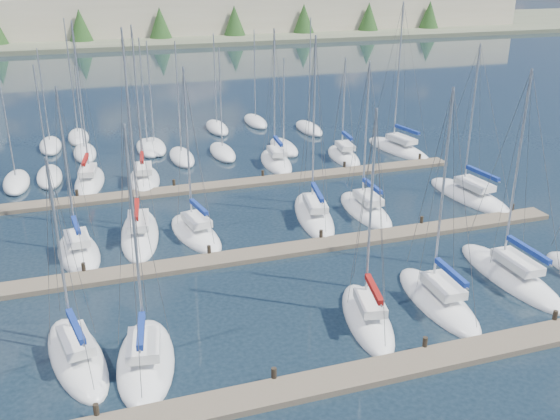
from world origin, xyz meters
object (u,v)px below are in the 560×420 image
object	(u,v)px
sailboat_q	(344,156)
sailboat_h	(79,252)
sailboat_o	(144,179)
sailboat_k	(314,215)
sailboat_m	(469,196)
sailboat_d	(367,318)
sailboat_e	(438,300)
sailboat_b	(77,357)
sailboat_j	(196,233)
sailboat_i	(140,233)
sailboat_p	(276,162)
sailboat_f	(510,276)
sailboat_c	(146,361)
sailboat_n	(90,181)
sailboat_r	(398,149)
sailboat_l	(365,210)

from	to	relation	value
sailboat_q	sailboat_h	distance (m)	29.55
sailboat_o	sailboat_k	world-z (taller)	sailboat_k
sailboat_m	sailboat_d	bearing A→B (deg)	-143.83
sailboat_h	sailboat_e	size ratio (longest dim) A/B	0.91
sailboat_k	sailboat_b	xyz separation A→B (m)	(-17.81, -13.38, -0.01)
sailboat_q	sailboat_j	bearing A→B (deg)	-135.96
sailboat_i	sailboat_h	bearing A→B (deg)	-149.45
sailboat_k	sailboat_i	size ratio (longest dim) A/B	0.94
sailboat_e	sailboat_p	bearing A→B (deg)	93.91
sailboat_m	sailboat_e	bearing A→B (deg)	-135.07
sailboat_f	sailboat_i	distance (m)	25.21
sailboat_i	sailboat_j	distance (m)	4.01
sailboat_d	sailboat_j	distance (m)	15.74
sailboat_q	sailboat_j	world-z (taller)	sailboat_j
sailboat_h	sailboat_j	world-z (taller)	sailboat_j
sailboat_c	sailboat_q	bearing A→B (deg)	59.68
sailboat_q	sailboat_e	size ratio (longest dim) A/B	0.80
sailboat_n	sailboat_c	bearing A→B (deg)	-78.81
sailboat_b	sailboat_k	bearing A→B (deg)	26.29
sailboat_f	sailboat_o	bearing A→B (deg)	127.17
sailboat_q	sailboat_h	size ratio (longest dim) A/B	0.88
sailboat_p	sailboat_b	bearing A→B (deg)	-119.43
sailboat_c	sailboat_p	distance (m)	32.81
sailboat_r	sailboat_h	bearing A→B (deg)	-164.24
sailboat_h	sailboat_f	distance (m)	28.05
sailboat_m	sailboat_h	bearing A→B (deg)	176.28
sailboat_h	sailboat_n	bearing A→B (deg)	79.29
sailboat_e	sailboat_j	xyz separation A→B (m)	(-11.40, 13.80, -0.00)
sailboat_h	sailboat_k	bearing A→B (deg)	-1.92
sailboat_h	sailboat_i	xyz separation A→B (m)	(4.26, 1.82, 0.01)
sailboat_q	sailboat_b	xyz separation A→B (m)	(-26.23, -26.79, -0.00)
sailboat_h	sailboat_c	distance (m)	14.01
sailboat_n	sailboat_m	distance (m)	32.79
sailboat_f	sailboat_p	world-z (taller)	sailboat_f
sailboat_f	sailboat_i	size ratio (longest dim) A/B	0.90
sailboat_i	sailboat_j	world-z (taller)	sailboat_i
sailboat_e	sailboat_j	world-z (taller)	sailboat_e
sailboat_l	sailboat_e	world-z (taller)	sailboat_e
sailboat_d	sailboat_m	size ratio (longest dim) A/B	0.95
sailboat_l	sailboat_d	bearing A→B (deg)	-112.88
sailboat_b	sailboat_p	world-z (taller)	sailboat_p
sailboat_d	sailboat_b	bearing A→B (deg)	-172.61
sailboat_f	sailboat_n	xyz separation A→B (m)	(-24.00, 26.56, 0.02)
sailboat_k	sailboat_e	distance (m)	14.39
sailboat_d	sailboat_f	bearing A→B (deg)	21.13
sailboat_d	sailboat_i	distance (m)	18.69
sailboat_d	sailboat_k	xyz separation A→B (m)	(2.57, 14.66, -0.00)
sailboat_o	sailboat_j	world-z (taller)	sailboat_o
sailboat_k	sailboat_i	bearing A→B (deg)	-172.66
sailboat_q	sailboat_o	world-z (taller)	sailboat_o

